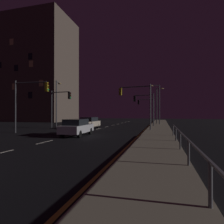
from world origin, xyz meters
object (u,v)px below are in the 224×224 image
(traffic_light_near_left, at_px, (136,98))
(street_lamp_median, at_px, (158,100))
(traffic_light_mid_right, at_px, (29,96))
(car, at_px, (77,127))
(car_oncoming, at_px, (89,123))
(traffic_light_far_left, at_px, (144,103))
(building_distant, at_px, (36,71))
(traffic_light_overhead_east, at_px, (60,102))
(traffic_light_far_right, at_px, (146,106))
(street_lamp_across_street, at_px, (57,99))
(street_lamp_mid_block, at_px, (158,102))

(traffic_light_near_left, xyz_separation_m, street_lamp_median, (2.40, 11.54, 0.40))
(traffic_light_near_left, relative_size, traffic_light_mid_right, 0.98)
(car, distance_m, car_oncoming, 8.13)
(traffic_light_near_left, xyz_separation_m, traffic_light_far_left, (0.40, 6.95, -0.32))
(traffic_light_near_left, distance_m, traffic_light_far_left, 6.97)
(building_distant, bearing_deg, traffic_light_overhead_east, -47.15)
(traffic_light_far_right, xyz_separation_m, traffic_light_mid_right, (-10.53, -22.50, 0.27))
(car_oncoming, xyz_separation_m, traffic_light_near_left, (6.60, -0.83, 3.21))
(traffic_light_far_right, distance_m, traffic_light_mid_right, 24.84)
(street_lamp_median, bearing_deg, street_lamp_across_street, -148.96)
(traffic_light_far_left, relative_size, street_lamp_across_street, 0.72)
(car, height_order, traffic_light_overhead_east, traffic_light_overhead_east)
(street_lamp_across_street, height_order, building_distant, building_distant)
(traffic_light_mid_right, height_order, street_lamp_across_street, street_lamp_across_street)
(traffic_light_near_left, height_order, traffic_light_mid_right, traffic_light_near_left)
(traffic_light_mid_right, bearing_deg, traffic_light_far_left, 50.43)
(traffic_light_mid_right, bearing_deg, building_distant, 125.64)
(car_oncoming, distance_m, traffic_light_overhead_east, 5.05)
(car, xyz_separation_m, street_lamp_median, (7.06, 18.61, 3.61))
(traffic_light_far_right, bearing_deg, traffic_light_mid_right, -115.08)
(car, relative_size, traffic_light_near_left, 0.81)
(street_lamp_mid_block, bearing_deg, building_distant, 166.83)
(traffic_light_mid_right, bearing_deg, car_oncoming, 61.10)
(car, height_order, street_lamp_median, street_lamp_median)
(traffic_light_overhead_east, bearing_deg, street_lamp_across_street, 128.41)
(car_oncoming, bearing_deg, street_lamp_mid_block, 55.26)
(car_oncoming, xyz_separation_m, street_lamp_mid_block, (8.93, 12.87, 3.42))
(street_lamp_across_street, bearing_deg, street_lamp_mid_block, 36.87)
(car_oncoming, xyz_separation_m, building_distant, (-23.73, 20.51, 12.99))
(traffic_light_mid_right, bearing_deg, street_lamp_across_street, 103.02)
(street_lamp_median, bearing_deg, car_oncoming, -130.06)
(traffic_light_far_right, height_order, traffic_light_far_left, traffic_light_far_left)
(car, height_order, traffic_light_mid_right, traffic_light_mid_right)
(traffic_light_mid_right, bearing_deg, street_lamp_median, 54.03)
(car, relative_size, building_distant, 0.16)
(street_lamp_mid_block, xyz_separation_m, building_distant, (-32.65, 7.64, 9.57))
(traffic_light_near_left, bearing_deg, car_oncoming, 172.82)
(traffic_light_far_right, distance_m, street_lamp_mid_block, 3.47)
(car, distance_m, traffic_light_far_left, 15.18)
(car, xyz_separation_m, traffic_light_far_right, (4.66, 23.29, 2.87))
(traffic_light_near_left, bearing_deg, building_distant, 144.86)
(street_lamp_mid_block, relative_size, building_distant, 0.25)
(car, bearing_deg, traffic_light_overhead_east, 129.79)
(traffic_light_far_left, relative_size, street_lamp_mid_block, 0.75)
(car_oncoming, distance_m, traffic_light_far_left, 9.74)
(traffic_light_mid_right, bearing_deg, street_lamp_mid_block, 57.25)
(traffic_light_mid_right, distance_m, traffic_light_far_left, 17.16)
(street_lamp_mid_block, height_order, building_distant, building_distant)
(traffic_light_far_left, distance_m, street_lamp_median, 5.06)
(car, xyz_separation_m, car_oncoming, (-1.94, 7.90, 0.00))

